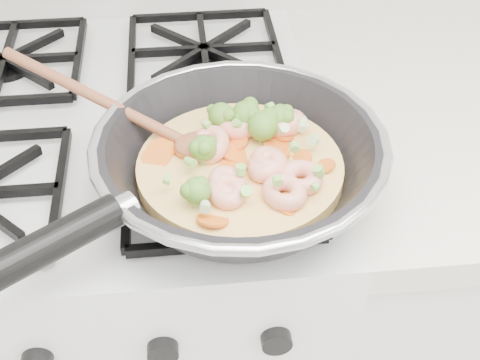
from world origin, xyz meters
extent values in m
cube|color=white|center=(0.00, 1.70, 0.45)|extent=(0.60, 0.60, 0.90)
cube|color=black|center=(0.00, 1.70, 0.91)|extent=(0.56, 0.56, 0.02)
torus|color=#B9B9C0|center=(0.17, 1.53, 0.99)|extent=(0.34, 0.34, 0.01)
cylinder|color=black|center=(-0.03, 1.39, 0.98)|extent=(0.15, 0.12, 0.03)
cylinder|color=#F9CA6C|center=(0.17, 1.53, 0.95)|extent=(0.24, 0.24, 0.02)
ellipsoid|color=#965336|center=(0.13, 1.55, 0.97)|extent=(0.08, 0.07, 0.02)
cylinder|color=#965336|center=(0.01, 1.63, 0.99)|extent=(0.23, 0.14, 0.07)
torus|color=#F7AC92|center=(0.23, 1.59, 0.97)|extent=(0.08, 0.08, 0.03)
torus|color=#F7AC92|center=(0.15, 1.48, 0.97)|extent=(0.06, 0.06, 0.03)
torus|color=#F7AC92|center=(0.23, 1.59, 0.97)|extent=(0.05, 0.06, 0.03)
torus|color=#F7AC92|center=(0.21, 1.59, 0.97)|extent=(0.06, 0.07, 0.03)
torus|color=#F7AC92|center=(0.15, 1.47, 0.97)|extent=(0.06, 0.06, 0.02)
torus|color=#F7AC92|center=(0.23, 1.48, 0.97)|extent=(0.07, 0.07, 0.03)
torus|color=#F7AC92|center=(0.18, 1.59, 0.97)|extent=(0.06, 0.06, 0.02)
torus|color=#F7AC92|center=(0.23, 1.59, 0.97)|extent=(0.06, 0.07, 0.03)
torus|color=#F7AC92|center=(0.21, 1.46, 0.97)|extent=(0.07, 0.07, 0.02)
torus|color=#F7AC92|center=(0.20, 1.51, 0.97)|extent=(0.07, 0.07, 0.03)
torus|color=#F7AC92|center=(0.20, 1.51, 0.97)|extent=(0.06, 0.06, 0.03)
torus|color=#F7AC92|center=(0.14, 1.55, 0.97)|extent=(0.07, 0.06, 0.03)
ellipsoid|color=#619932|center=(0.12, 1.46, 0.98)|extent=(0.04, 0.04, 0.03)
ellipsoid|color=#619932|center=(0.13, 1.53, 0.98)|extent=(0.04, 0.04, 0.03)
ellipsoid|color=#619932|center=(0.19, 1.59, 0.98)|extent=(0.05, 0.05, 0.03)
ellipsoid|color=#619932|center=(0.16, 1.59, 0.98)|extent=(0.04, 0.04, 0.03)
ellipsoid|color=#619932|center=(0.22, 1.58, 0.98)|extent=(0.04, 0.04, 0.03)
ellipsoid|color=#619932|center=(0.20, 1.57, 0.98)|extent=(0.05, 0.05, 0.04)
cylinder|color=orange|center=(0.27, 1.51, 0.96)|extent=(0.03, 0.03, 0.01)
cylinder|color=orange|center=(0.22, 1.54, 0.96)|extent=(0.05, 0.05, 0.01)
cylinder|color=orange|center=(0.08, 1.56, 0.96)|extent=(0.05, 0.05, 0.01)
cylinder|color=orange|center=(0.15, 1.49, 0.96)|extent=(0.03, 0.03, 0.01)
cylinder|color=orange|center=(0.17, 1.56, 0.96)|extent=(0.04, 0.04, 0.00)
cylinder|color=orange|center=(0.22, 1.45, 0.96)|extent=(0.03, 0.03, 0.01)
cylinder|color=orange|center=(0.17, 1.58, 0.96)|extent=(0.05, 0.05, 0.01)
cylinder|color=orange|center=(0.22, 1.56, 0.96)|extent=(0.03, 0.03, 0.01)
cylinder|color=orange|center=(0.24, 1.53, 0.96)|extent=(0.04, 0.04, 0.01)
cylinder|color=orange|center=(0.18, 1.62, 0.96)|extent=(0.04, 0.04, 0.01)
cylinder|color=orange|center=(0.11, 1.56, 0.96)|extent=(0.04, 0.04, 0.01)
cylinder|color=orange|center=(0.23, 1.57, 0.96)|extent=(0.03, 0.03, 0.01)
cylinder|color=orange|center=(0.08, 1.55, 0.96)|extent=(0.04, 0.04, 0.01)
cylinder|color=orange|center=(0.13, 1.44, 0.96)|extent=(0.05, 0.05, 0.01)
cylinder|color=orange|center=(0.17, 1.54, 0.96)|extent=(0.05, 0.05, 0.01)
cylinder|color=orange|center=(0.17, 1.52, 0.96)|extent=(0.05, 0.05, 0.01)
cylinder|color=#7CC44E|center=(0.17, 1.49, 0.98)|extent=(0.01, 0.01, 0.01)
cylinder|color=#7CC44E|center=(0.14, 1.57, 0.98)|extent=(0.01, 0.01, 0.01)
cylinder|color=#BDD496|center=(0.13, 1.44, 0.97)|extent=(0.01, 0.01, 0.01)
cylinder|color=#7CC44E|center=(0.24, 1.46, 0.98)|extent=(0.01, 0.01, 0.01)
cylinder|color=#7CC44E|center=(0.09, 1.49, 0.98)|extent=(0.01, 0.01, 0.01)
cylinder|color=#7CC44E|center=(0.12, 1.51, 0.97)|extent=(0.01, 0.01, 0.01)
cylinder|color=#7CC44E|center=(0.23, 1.52, 0.98)|extent=(0.01, 0.01, 0.01)
cylinder|color=#7CC44E|center=(0.21, 1.59, 0.99)|extent=(0.01, 0.01, 0.01)
cylinder|color=#7CC44E|center=(0.17, 1.57, 0.98)|extent=(0.01, 0.01, 0.01)
cylinder|color=#BDD496|center=(0.25, 1.55, 0.98)|extent=(0.01, 0.01, 0.01)
cylinder|color=#7CC44E|center=(0.25, 1.48, 0.98)|extent=(0.01, 0.01, 0.01)
cylinder|color=#BDD496|center=(0.22, 1.55, 0.99)|extent=(0.01, 0.01, 0.01)
cylinder|color=#7CC44E|center=(0.17, 1.46, 0.98)|extent=(0.01, 0.01, 0.01)
cylinder|color=#BDD496|center=(0.25, 1.57, 0.97)|extent=(0.01, 0.01, 0.01)
cylinder|color=#BDD496|center=(0.26, 1.54, 0.98)|extent=(0.01, 0.01, 0.01)
cylinder|color=#7CC44E|center=(0.20, 1.46, 0.99)|extent=(0.01, 0.01, 0.01)
cylinder|color=#BDD496|center=(0.18, 1.60, 0.97)|extent=(0.01, 0.01, 0.01)
camera|label=1|loc=(0.11, 0.95, 1.44)|focal=49.81mm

